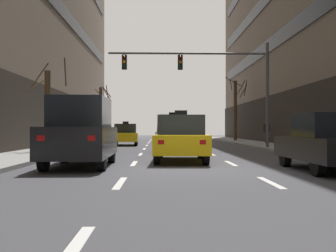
% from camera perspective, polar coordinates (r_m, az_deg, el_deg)
% --- Properties ---
extents(ground_plane, '(120.00, 120.00, 0.00)m').
position_cam_1_polar(ground_plane, '(12.07, 2.63, -6.16)').
color(ground_plane, '#424247').
extents(lane_stripe_l1_s2, '(0.16, 2.00, 0.01)m').
position_cam_1_polar(lane_stripe_l1_s2, '(4.25, -13.58, -16.96)').
color(lane_stripe_l1_s2, silver).
rests_on(lane_stripe_l1_s2, ground).
extents(lane_stripe_l1_s3, '(0.16, 2.00, 0.01)m').
position_cam_1_polar(lane_stripe_l1_s3, '(9.11, -6.82, -8.03)').
color(lane_stripe_l1_s3, silver).
rests_on(lane_stripe_l1_s3, ground).
extents(lane_stripe_l1_s4, '(0.16, 2.00, 0.01)m').
position_cam_1_polar(lane_stripe_l1_s4, '(14.06, -4.86, -5.32)').
color(lane_stripe_l1_s4, silver).
rests_on(lane_stripe_l1_s4, ground).
extents(lane_stripe_l1_s5, '(0.16, 2.00, 0.01)m').
position_cam_1_polar(lane_stripe_l1_s5, '(19.04, -3.92, -4.02)').
color(lane_stripe_l1_s5, silver).
rests_on(lane_stripe_l1_s5, ground).
extents(lane_stripe_l1_s6, '(0.16, 2.00, 0.01)m').
position_cam_1_polar(lane_stripe_l1_s6, '(24.03, -3.38, -3.26)').
color(lane_stripe_l1_s6, silver).
rests_on(lane_stripe_l1_s6, ground).
extents(lane_stripe_l1_s7, '(0.16, 2.00, 0.01)m').
position_cam_1_polar(lane_stripe_l1_s7, '(29.02, -3.03, -2.76)').
color(lane_stripe_l1_s7, silver).
rests_on(lane_stripe_l1_s7, ground).
extents(lane_stripe_l1_s8, '(0.16, 2.00, 0.01)m').
position_cam_1_polar(lane_stripe_l1_s8, '(34.02, -2.77, -2.41)').
color(lane_stripe_l1_s8, silver).
rests_on(lane_stripe_l1_s8, ground).
extents(lane_stripe_l1_s9, '(0.16, 2.00, 0.01)m').
position_cam_1_polar(lane_stripe_l1_s9, '(39.01, -2.59, -2.15)').
color(lane_stripe_l1_s9, silver).
rests_on(lane_stripe_l1_s9, ground).
extents(lane_stripe_l1_s10, '(0.16, 2.00, 0.01)m').
position_cam_1_polar(lane_stripe_l1_s10, '(44.01, -2.44, -1.95)').
color(lane_stripe_l1_s10, silver).
rests_on(lane_stripe_l1_s10, ground).
extents(lane_stripe_l2_s3, '(0.16, 2.00, 0.01)m').
position_cam_1_polar(lane_stripe_l2_s3, '(9.41, 14.35, -7.78)').
color(lane_stripe_l2_s3, silver).
rests_on(lane_stripe_l2_s3, ground).
extents(lane_stripe_l2_s4, '(0.16, 2.00, 0.01)m').
position_cam_1_polar(lane_stripe_l2_s4, '(14.26, 8.89, -5.25)').
color(lane_stripe_l2_s4, silver).
rests_on(lane_stripe_l2_s4, ground).
extents(lane_stripe_l2_s5, '(0.16, 2.00, 0.01)m').
position_cam_1_polar(lane_stripe_l2_s5, '(19.19, 6.24, -3.99)').
color(lane_stripe_l2_s5, silver).
rests_on(lane_stripe_l2_s5, ground).
extents(lane_stripe_l2_s6, '(0.16, 2.00, 0.01)m').
position_cam_1_polar(lane_stripe_l2_s6, '(24.14, 4.68, -3.25)').
color(lane_stripe_l2_s6, silver).
rests_on(lane_stripe_l2_s6, ground).
extents(lane_stripe_l2_s7, '(0.16, 2.00, 0.01)m').
position_cam_1_polar(lane_stripe_l2_s7, '(29.12, 3.65, -2.75)').
color(lane_stripe_l2_s7, silver).
rests_on(lane_stripe_l2_s7, ground).
extents(lane_stripe_l2_s8, '(0.16, 2.00, 0.01)m').
position_cam_1_polar(lane_stripe_l2_s8, '(34.10, 2.92, -2.41)').
color(lane_stripe_l2_s8, silver).
rests_on(lane_stripe_l2_s8, ground).
extents(lane_stripe_l2_s9, '(0.16, 2.00, 0.01)m').
position_cam_1_polar(lane_stripe_l2_s9, '(39.08, 2.38, -2.14)').
color(lane_stripe_l2_s9, silver).
rests_on(lane_stripe_l2_s9, ground).
extents(lane_stripe_l2_s10, '(0.16, 2.00, 0.01)m').
position_cam_1_polar(lane_stripe_l2_s10, '(44.07, 1.96, -1.94)').
color(lane_stripe_l2_s10, silver).
rests_on(lane_stripe_l2_s10, ground).
extents(taxi_driving_0, '(2.08, 4.61, 1.89)m').
position_cam_1_polar(taxi_driving_0, '(14.92, 1.84, -1.82)').
color(taxi_driving_0, black).
rests_on(taxi_driving_0, ground).
extents(car_driving_1, '(1.97, 4.32, 1.59)m').
position_cam_1_polar(car_driving_1, '(36.67, -0.26, -1.05)').
color(car_driving_1, black).
rests_on(car_driving_1, ground).
extents(car_driving_2, '(1.97, 4.56, 2.19)m').
position_cam_1_polar(car_driving_2, '(13.12, -12.23, -0.91)').
color(car_driving_2, black).
rests_on(car_driving_2, ground).
extents(taxi_driving_3, '(1.98, 4.38, 2.26)m').
position_cam_1_polar(taxi_driving_3, '(25.81, 0.61, -0.76)').
color(taxi_driving_3, black).
rests_on(taxi_driving_3, ground).
extents(taxi_driving_4, '(1.90, 4.22, 1.73)m').
position_cam_1_polar(taxi_driving_4, '(29.27, -6.03, -1.24)').
color(taxi_driving_4, black).
rests_on(taxi_driving_4, ground).
extents(car_parked_1, '(1.87, 4.40, 1.65)m').
position_cam_1_polar(car_parked_1, '(12.37, 21.78, -2.23)').
color(car_parked_1, black).
rests_on(car_parked_1, ground).
extents(traffic_signal_0, '(9.29, 0.35, 6.06)m').
position_cam_1_polar(traffic_signal_0, '(23.48, 6.06, 7.45)').
color(traffic_signal_0, '#4C4C51').
rests_on(traffic_signal_0, sidewalk_right).
extents(street_tree_1, '(2.02, 1.97, 5.78)m').
position_cam_1_polar(street_tree_1, '(37.30, 9.60, 2.44)').
color(street_tree_1, '#4C3823').
rests_on(street_tree_1, sidewalk_right).
extents(street_tree_2, '(1.80, 1.69, 4.41)m').
position_cam_1_polar(street_tree_2, '(20.21, -16.75, 2.43)').
color(street_tree_2, '#4C3823').
rests_on(street_tree_2, sidewalk_left).
extents(street_tree_3, '(1.39, 1.56, 5.04)m').
position_cam_1_polar(street_tree_3, '(37.53, -9.49, 1.94)').
color(street_tree_3, '#4C3823').
rests_on(street_tree_3, sidewalk_left).
extents(pedestrian_0, '(0.43, 0.37, 1.60)m').
position_cam_1_polar(pedestrian_0, '(30.89, 13.86, -0.64)').
color(pedestrian_0, '#383D59').
rests_on(pedestrian_0, sidewalk_right).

